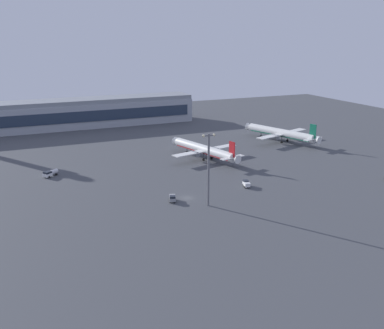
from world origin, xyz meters
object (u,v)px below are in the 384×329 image
object	(u,v)px
airplane_terminal_side	(281,133)
baggage_tractor	(246,184)
cargo_loader	(172,198)
airplane_near_gate	(205,150)
fuel_truck	(50,173)
apron_light_west	(209,165)

from	to	relation	value
airplane_terminal_side	baggage_tractor	xyz separation A→B (m)	(-52.53, -55.06, -3.24)
cargo_loader	baggage_tractor	xyz separation A→B (m)	(29.97, 3.22, 0.00)
airplane_near_gate	fuel_truck	bearing A→B (deg)	164.66
airplane_near_gate	baggage_tractor	world-z (taller)	airplane_near_gate
cargo_loader	apron_light_west	world-z (taller)	apron_light_west
fuel_truck	airplane_near_gate	bearing A→B (deg)	-126.80
fuel_truck	baggage_tractor	bearing A→B (deg)	-159.18
airplane_terminal_side	baggage_tractor	world-z (taller)	airplane_terminal_side
airplane_terminal_side	baggage_tractor	bearing A→B (deg)	-151.59
airplane_near_gate	cargo_loader	world-z (taller)	airplane_near_gate
airplane_terminal_side	fuel_truck	size ratio (longest dim) A/B	7.02
airplane_near_gate	apron_light_west	xyz separation A→B (m)	(-23.25, -51.99, 9.51)
airplane_terminal_side	apron_light_west	distance (m)	99.55
apron_light_west	baggage_tractor	bearing A→B (deg)	28.85
airplane_near_gate	cargo_loader	bearing A→B (deg)	-141.05
fuel_truck	baggage_tractor	distance (m)	75.63
airplane_terminal_side	cargo_loader	bearing A→B (deg)	-162.70
airplane_near_gate	apron_light_west	size ratio (longest dim) A/B	1.79
airplane_near_gate	airplane_terminal_side	size ratio (longest dim) A/B	0.96
cargo_loader	apron_light_west	size ratio (longest dim) A/B	0.19
baggage_tractor	fuel_truck	bearing A→B (deg)	162.61
airplane_terminal_side	cargo_loader	world-z (taller)	airplane_terminal_side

